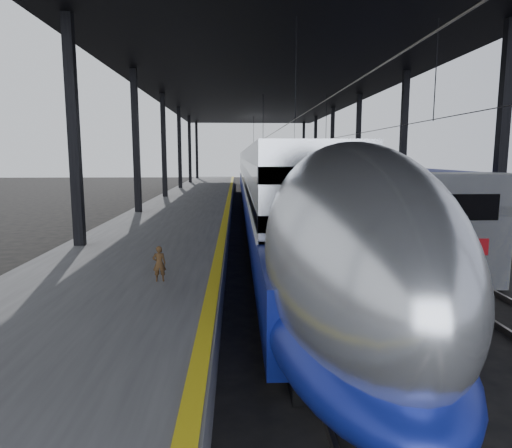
{
  "coord_description": "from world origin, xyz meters",
  "views": [
    {
      "loc": [
        -0.1,
        -11.52,
        4.2
      ],
      "look_at": [
        0.52,
        3.19,
        2.0
      ],
      "focal_mm": 32.0,
      "sensor_mm": 36.0,
      "label": 1
    }
  ],
  "objects": [
    {
      "name": "ground",
      "position": [
        0.0,
        0.0,
        0.0
      ],
      "size": [
        160.0,
        160.0,
        0.0
      ],
      "primitive_type": "plane",
      "color": "black",
      "rests_on": "ground"
    },
    {
      "name": "canopy",
      "position": [
        1.9,
        20.0,
        9.12
      ],
      "size": [
        18.0,
        75.0,
        9.47
      ],
      "color": "black",
      "rests_on": "ground"
    },
    {
      "name": "platform",
      "position": [
        -3.5,
        20.0,
        0.5
      ],
      "size": [
        6.0,
        80.0,
        1.0
      ],
      "primitive_type": "cube",
      "color": "#4C4C4F",
      "rests_on": "ground"
    },
    {
      "name": "child",
      "position": [
        -2.1,
        -0.01,
        1.46
      ],
      "size": [
        0.36,
        0.26,
        0.93
      ],
      "primitive_type": "imported",
      "rotation": [
        0.0,
        0.0,
        3.26
      ],
      "color": "#4F341A",
      "rests_on": "platform"
    },
    {
      "name": "second_train",
      "position": [
        7.0,
        29.13,
        1.87
      ],
      "size": [
        2.67,
        56.05,
        3.68
      ],
      "color": "navy",
      "rests_on": "ground"
    },
    {
      "name": "rails",
      "position": [
        4.5,
        20.0,
        0.08
      ],
      "size": [
        6.52,
        80.0,
        0.16
      ],
      "color": "slate",
      "rests_on": "ground"
    },
    {
      "name": "yellow_strip",
      "position": [
        -0.7,
        20.0,
        1.0
      ],
      "size": [
        0.3,
        80.0,
        0.01
      ],
      "primitive_type": "cube",
      "color": "gold",
      "rests_on": "platform"
    },
    {
      "name": "tgv_train",
      "position": [
        2.0,
        24.37,
        2.16
      ],
      "size": [
        3.23,
        65.2,
        4.63
      ],
      "color": "silver",
      "rests_on": "ground"
    }
  ]
}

